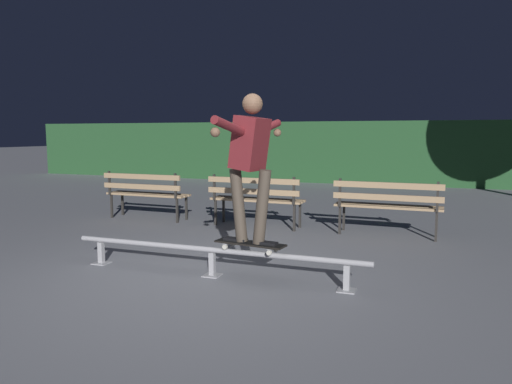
{
  "coord_description": "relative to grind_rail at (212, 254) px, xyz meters",
  "views": [
    {
      "loc": [
        2.18,
        -4.47,
        1.55
      ],
      "look_at": [
        0.22,
        0.91,
        0.85
      ],
      "focal_mm": 33.07,
      "sensor_mm": 36.0,
      "label": 1
    }
  ],
  "objects": [
    {
      "name": "park_bench_leftmost",
      "position": [
        -2.62,
        2.72,
        0.29
      ],
      "size": [
        1.61,
        0.46,
        0.88
      ],
      "color": "#282623",
      "rests_on": "ground"
    },
    {
      "name": "park_bench_right_center",
      "position": [
        1.64,
        2.72,
        0.29
      ],
      "size": [
        1.61,
        0.46,
        0.88
      ],
      "color": "#282623",
      "rests_on": "ground"
    },
    {
      "name": "grind_rail",
      "position": [
        0.0,
        0.0,
        0.0
      ],
      "size": [
        3.47,
        0.18,
        0.32
      ],
      "color": "#9E9EA3",
      "rests_on": "ground"
    },
    {
      "name": "skateboarder",
      "position": [
        0.45,
        -0.0,
        1.09
      ],
      "size": [
        0.63,
        1.4,
        1.56
      ],
      "color": "black",
      "rests_on": "skateboard"
    },
    {
      "name": "skateboard",
      "position": [
        0.45,
        0.0,
        0.15
      ],
      "size": [
        0.8,
        0.31,
        0.09
      ],
      "color": "black",
      "rests_on": "grind_rail"
    },
    {
      "name": "ground_plane",
      "position": [
        0.0,
        -0.11,
        -0.25
      ],
      "size": [
        90.0,
        90.0,
        0.0
      ],
      "primitive_type": "plane",
      "color": "slate"
    },
    {
      "name": "hedge_backdrop",
      "position": [
        0.0,
        10.77,
        0.73
      ],
      "size": [
        24.0,
        1.2,
        1.95
      ],
      "primitive_type": "cube",
      "color": "#234C28",
      "rests_on": "ground"
    },
    {
      "name": "park_bench_left_center",
      "position": [
        -0.49,
        2.72,
        0.29
      ],
      "size": [
        1.61,
        0.46,
        0.88
      ],
      "color": "#282623",
      "rests_on": "ground"
    }
  ]
}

